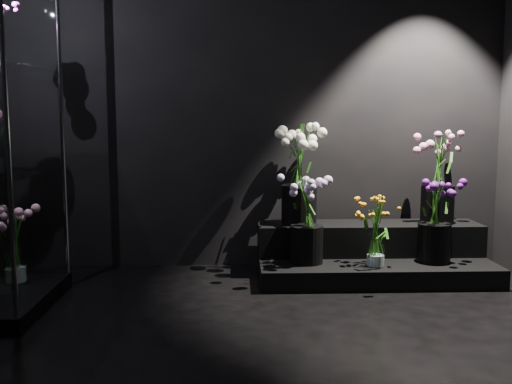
{
  "coord_description": "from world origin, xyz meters",
  "views": [
    {
      "loc": [
        -0.17,
        -2.65,
        1.18
      ],
      "look_at": [
        -0.04,
        1.2,
        0.71
      ],
      "focal_mm": 40.0,
      "sensor_mm": 36.0,
      "label": 1
    }
  ],
  "objects": [
    {
      "name": "floor",
      "position": [
        0.0,
        0.0,
        0.0
      ],
      "size": [
        4.0,
        4.0,
        0.0
      ],
      "primitive_type": "plane",
      "color": "black",
      "rests_on": "ground"
    },
    {
      "name": "wall_back",
      "position": [
        0.0,
        2.0,
        1.4
      ],
      "size": [
        4.0,
        0.0,
        4.0
      ],
      "primitive_type": "plane",
      "rotation": [
        1.57,
        0.0,
        0.0
      ],
      "color": "black",
      "rests_on": "floor"
    },
    {
      "name": "display_riser",
      "position": [
        0.88,
        1.65,
        0.16
      ],
      "size": [
        1.75,
        0.78,
        0.39
      ],
      "color": "black",
      "rests_on": "floor"
    },
    {
      "name": "bouquet_orange_bells",
      "position": [
        0.84,
        1.35,
        0.41
      ],
      "size": [
        0.28,
        0.28,
        0.5
      ],
      "rotation": [
        0.0,
        0.0,
        0.09
      ],
      "color": "white",
      "rests_on": "display_riser"
    },
    {
      "name": "bouquet_lilac",
      "position": [
        0.35,
        1.47,
        0.5
      ],
      "size": [
        0.34,
        0.34,
        0.63
      ],
      "rotation": [
        0.0,
        0.0,
        -0.03
      ],
      "color": "black",
      "rests_on": "display_riser"
    },
    {
      "name": "bouquet_purple",
      "position": [
        1.3,
        1.46,
        0.49
      ],
      "size": [
        0.37,
        0.37,
        0.63
      ],
      "rotation": [
        0.0,
        0.0,
        -0.25
      ],
      "color": "black",
      "rests_on": "display_riser"
    },
    {
      "name": "bouquet_cream_roses",
      "position": [
        0.32,
        1.75,
        0.81
      ],
      "size": [
        0.43,
        0.43,
        0.76
      ],
      "rotation": [
        0.0,
        0.0,
        -0.16
      ],
      "color": "black",
      "rests_on": "display_riser"
    },
    {
      "name": "bouquet_pink_roses",
      "position": [
        1.42,
        1.75,
        0.78
      ],
      "size": [
        0.43,
        0.43,
        0.71
      ],
      "rotation": [
        0.0,
        0.0,
        -0.32
      ],
      "color": "black",
      "rests_on": "display_riser"
    },
    {
      "name": "bouquet_case_base_pink",
      "position": [
        -1.67,
        1.18,
        0.37
      ],
      "size": [
        0.4,
        0.4,
        0.5
      ],
      "rotation": [
        0.0,
        0.0,
        -0.28
      ],
      "color": "white",
      "rests_on": "display_case"
    }
  ]
}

